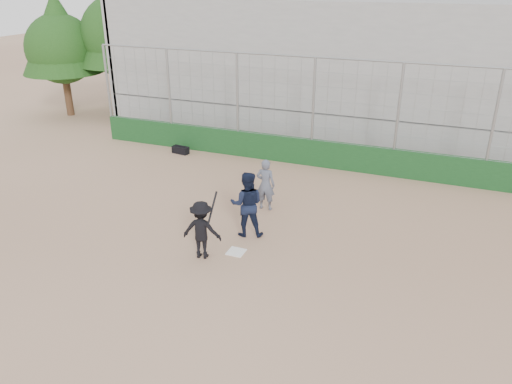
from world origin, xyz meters
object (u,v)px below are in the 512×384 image
at_px(catcher_crouched, 247,215).
at_px(umpire, 266,187).
at_px(equipment_bag, 181,150).
at_px(batter_at_plate, 202,230).

height_order(catcher_crouched, umpire, umpire).
distance_m(umpire, equipment_bag, 6.19).
relative_size(batter_at_plate, catcher_crouched, 1.36).
bearing_deg(catcher_crouched, umpire, 94.36).
height_order(catcher_crouched, equipment_bag, catcher_crouched).
bearing_deg(equipment_bag, catcher_crouched, -46.11).
bearing_deg(batter_at_plate, umpire, 81.45).
height_order(batter_at_plate, umpire, batter_at_plate).
bearing_deg(equipment_bag, batter_at_plate, -56.40).
relative_size(batter_at_plate, umpire, 1.18).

